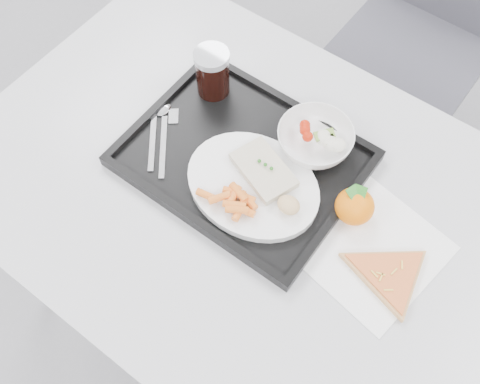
{
  "coord_description": "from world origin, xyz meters",
  "views": [
    {
      "loc": [
        0.27,
        -0.12,
        1.67
      ],
      "look_at": [
        -0.03,
        0.28,
        0.77
      ],
      "focal_mm": 40.0,
      "sensor_mm": 36.0,
      "label": 1
    }
  ],
  "objects_px": {
    "salad_bowl": "(315,139)",
    "pizza_slice": "(389,275)",
    "tray": "(243,159)",
    "table": "(257,210)",
    "dinner_plate": "(253,185)",
    "cola_glass": "(212,72)",
    "tangerine": "(355,206)",
    "chair": "(429,17)"
  },
  "relations": [
    {
      "from": "salad_bowl",
      "to": "pizza_slice",
      "type": "height_order",
      "value": "salad_bowl"
    },
    {
      "from": "tray",
      "to": "salad_bowl",
      "type": "distance_m",
      "value": 0.15
    },
    {
      "from": "table",
      "to": "dinner_plate",
      "type": "distance_m",
      "value": 0.09
    },
    {
      "from": "table",
      "to": "cola_glass",
      "type": "height_order",
      "value": "cola_glass"
    },
    {
      "from": "dinner_plate",
      "to": "pizza_slice",
      "type": "xyz_separation_m",
      "value": [
        0.3,
        0.0,
        -0.01
      ]
    },
    {
      "from": "table",
      "to": "tangerine",
      "type": "xyz_separation_m",
      "value": [
        0.17,
        0.07,
        0.1
      ]
    },
    {
      "from": "table",
      "to": "tangerine",
      "type": "relative_size",
      "value": 14.11
    },
    {
      "from": "dinner_plate",
      "to": "tangerine",
      "type": "relative_size",
      "value": 3.17
    },
    {
      "from": "table",
      "to": "dinner_plate",
      "type": "relative_size",
      "value": 4.44
    },
    {
      "from": "tray",
      "to": "salad_bowl",
      "type": "bearing_deg",
      "value": 47.61
    },
    {
      "from": "chair",
      "to": "tangerine",
      "type": "xyz_separation_m",
      "value": [
        0.17,
        -0.81,
        0.25
      ]
    },
    {
      "from": "table",
      "to": "tangerine",
      "type": "distance_m",
      "value": 0.21
    },
    {
      "from": "table",
      "to": "pizza_slice",
      "type": "xyz_separation_m",
      "value": [
        0.29,
        0.0,
        0.08
      ]
    },
    {
      "from": "table",
      "to": "dinner_plate",
      "type": "height_order",
      "value": "dinner_plate"
    },
    {
      "from": "dinner_plate",
      "to": "pizza_slice",
      "type": "relative_size",
      "value": 1.21
    },
    {
      "from": "table",
      "to": "dinner_plate",
      "type": "xyz_separation_m",
      "value": [
        -0.01,
        0.0,
        0.09
      ]
    },
    {
      "from": "dinner_plate",
      "to": "table",
      "type": "bearing_deg",
      "value": -4.74
    },
    {
      "from": "cola_glass",
      "to": "salad_bowl",
      "type": "bearing_deg",
      "value": 1.06
    },
    {
      "from": "cola_glass",
      "to": "tangerine",
      "type": "relative_size",
      "value": 1.27
    },
    {
      "from": "salad_bowl",
      "to": "cola_glass",
      "type": "bearing_deg",
      "value": -178.94
    },
    {
      "from": "cola_glass",
      "to": "tray",
      "type": "bearing_deg",
      "value": -33.86
    },
    {
      "from": "cola_glass",
      "to": "tangerine",
      "type": "bearing_deg",
      "value": -11.07
    },
    {
      "from": "tray",
      "to": "cola_glass",
      "type": "height_order",
      "value": "cola_glass"
    },
    {
      "from": "chair",
      "to": "pizza_slice",
      "type": "xyz_separation_m",
      "value": [
        0.29,
        -0.88,
        0.22
      ]
    },
    {
      "from": "salad_bowl",
      "to": "cola_glass",
      "type": "height_order",
      "value": "cola_glass"
    },
    {
      "from": "tray",
      "to": "tangerine",
      "type": "height_order",
      "value": "tangerine"
    },
    {
      "from": "chair",
      "to": "salad_bowl",
      "type": "relative_size",
      "value": 6.11
    },
    {
      "from": "cola_glass",
      "to": "pizza_slice",
      "type": "height_order",
      "value": "cola_glass"
    },
    {
      "from": "table",
      "to": "tangerine",
      "type": "bearing_deg",
      "value": 22.78
    },
    {
      "from": "pizza_slice",
      "to": "table",
      "type": "bearing_deg",
      "value": -179.65
    },
    {
      "from": "cola_glass",
      "to": "tangerine",
      "type": "height_order",
      "value": "cola_glass"
    },
    {
      "from": "tray",
      "to": "dinner_plate",
      "type": "height_order",
      "value": "dinner_plate"
    },
    {
      "from": "table",
      "to": "cola_glass",
      "type": "xyz_separation_m",
      "value": [
        -0.22,
        0.15,
        0.14
      ]
    },
    {
      "from": "table",
      "to": "salad_bowl",
      "type": "bearing_deg",
      "value": 79.03
    },
    {
      "from": "dinner_plate",
      "to": "cola_glass",
      "type": "height_order",
      "value": "cola_glass"
    },
    {
      "from": "tray",
      "to": "tangerine",
      "type": "xyz_separation_m",
      "value": [
        0.24,
        0.03,
        0.03
      ]
    },
    {
      "from": "table",
      "to": "salad_bowl",
      "type": "height_order",
      "value": "salad_bowl"
    },
    {
      "from": "chair",
      "to": "pizza_slice",
      "type": "bearing_deg",
      "value": -71.93
    },
    {
      "from": "table",
      "to": "salad_bowl",
      "type": "relative_size",
      "value": 7.89
    },
    {
      "from": "tangerine",
      "to": "chair",
      "type": "bearing_deg",
      "value": 101.88
    },
    {
      "from": "chair",
      "to": "tray",
      "type": "relative_size",
      "value": 2.07
    },
    {
      "from": "tray",
      "to": "dinner_plate",
      "type": "bearing_deg",
      "value": -37.92
    }
  ]
}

